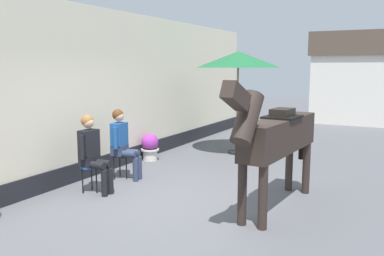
% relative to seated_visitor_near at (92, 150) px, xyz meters
% --- Properties ---
extents(ground_plane, '(40.00, 40.00, 0.00)m').
position_rel_seated_visitor_near_xyz_m(ground_plane, '(1.62, 3.24, -0.78)').
color(ground_plane, '#56565B').
extents(pub_facade_wall, '(0.34, 14.00, 3.40)m').
position_rel_seated_visitor_near_xyz_m(pub_facade_wall, '(-0.93, 1.74, 0.76)').
color(pub_facade_wall, beige).
rests_on(pub_facade_wall, ground_plane).
extents(distant_cottage, '(3.40, 2.60, 3.50)m').
position_rel_seated_visitor_near_xyz_m(distant_cottage, '(3.02, 12.04, 1.02)').
color(distant_cottage, silver).
rests_on(distant_cottage, ground_plane).
extents(seated_visitor_near, '(0.61, 0.49, 1.39)m').
position_rel_seated_visitor_near_xyz_m(seated_visitor_near, '(0.00, 0.00, 0.00)').
color(seated_visitor_near, '#194C99').
rests_on(seated_visitor_near, ground_plane).
extents(seated_visitor_far, '(0.61, 0.49, 1.39)m').
position_rel_seated_visitor_near_xyz_m(seated_visitor_far, '(-0.08, 0.98, 0.00)').
color(seated_visitor_far, black).
rests_on(seated_visitor_far, ground_plane).
extents(saddled_horse_center, '(0.62, 3.00, 2.06)m').
position_rel_seated_visitor_near_xyz_m(saddled_horse_center, '(3.09, 0.64, 0.38)').
color(saddled_horse_center, '#2D231E').
rests_on(saddled_horse_center, ground_plane).
extents(flower_planter_farthest, '(0.43, 0.43, 0.64)m').
position_rel_seated_visitor_near_xyz_m(flower_planter_farthest, '(-0.51, 2.60, -0.44)').
color(flower_planter_farthest, beige).
rests_on(flower_planter_farthest, ground_plane).
extents(cafe_parasol, '(2.10, 2.10, 2.58)m').
position_rel_seated_visitor_near_xyz_m(cafe_parasol, '(1.02, 4.29, 1.59)').
color(cafe_parasol, black).
rests_on(cafe_parasol, ground_plane).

